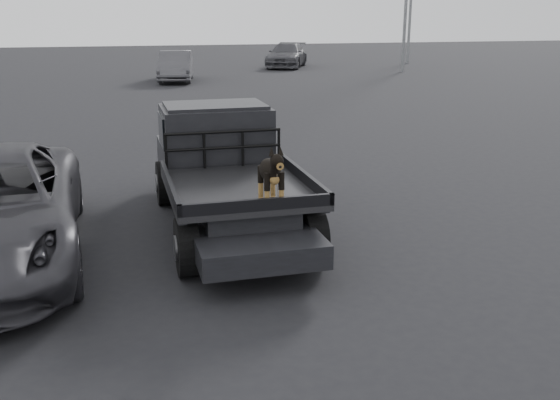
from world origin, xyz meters
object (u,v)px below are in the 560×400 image
object	(u,v)px
flatbed_ute	(227,199)
dog	(271,175)
distant_car_a	(176,66)
distant_car_b	(287,55)

from	to	relation	value
flatbed_ute	dog	bearing A→B (deg)	-83.31
distant_car_a	distant_car_b	xyz separation A→B (m)	(7.42, 6.42, 0.00)
flatbed_ute	distant_car_a	bearing A→B (deg)	86.13
flatbed_ute	dog	size ratio (longest dim) A/B	7.30
flatbed_ute	distant_car_a	distance (m)	22.15
flatbed_ute	distant_car_b	world-z (taller)	distant_car_b
distant_car_a	flatbed_ute	bearing A→B (deg)	-84.82
distant_car_b	dog	bearing A→B (deg)	-80.92
dog	flatbed_ute	bearing A→B (deg)	96.69
flatbed_ute	dog	world-z (taller)	dog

